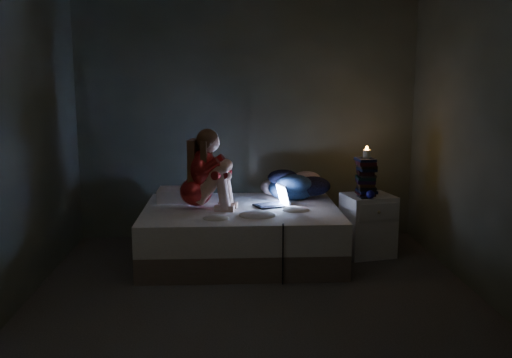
{
  "coord_description": "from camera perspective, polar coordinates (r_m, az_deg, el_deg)",
  "views": [
    {
      "loc": [
        -0.21,
        -4.13,
        1.73
      ],
      "look_at": [
        0.05,
        1.0,
        0.8
      ],
      "focal_mm": 39.54,
      "sensor_mm": 36.0,
      "label": 1
    }
  ],
  "objects": [
    {
      "name": "wall_back",
      "position": [
        6.06,
        -0.91,
        6.18
      ],
      "size": [
        3.6,
        0.02,
        2.6
      ],
      "primitive_type": "cube",
      "color": "#373F30",
      "rests_on": "ground"
    },
    {
      "name": "wall_right",
      "position": [
        4.62,
        23.1,
        4.1
      ],
      "size": [
        0.02,
        3.8,
        2.6
      ],
      "primitive_type": "cube",
      "color": "#373F30",
      "rests_on": "ground"
    },
    {
      "name": "woman",
      "position": [
        5.3,
        -6.12,
        1.05
      ],
      "size": [
        0.53,
        0.4,
        0.76
      ],
      "primitive_type": null,
      "rotation": [
        0.0,
        0.0,
        -0.21
      ],
      "color": "#A51416",
      "rests_on": "bed"
    },
    {
      "name": "wall_front",
      "position": [
        2.28,
        2.43,
        -0.61
      ],
      "size": [
        3.6,
        0.02,
        2.6
      ],
      "primitive_type": "cube",
      "color": "#373F30",
      "rests_on": "ground"
    },
    {
      "name": "clothes_pile",
      "position": [
        5.77,
        3.66,
        -0.44
      ],
      "size": [
        0.62,
        0.55,
        0.31
      ],
      "primitive_type": null,
      "rotation": [
        0.0,
        0.0,
        -0.31
      ],
      "color": "navy",
      "rests_on": "bed"
    },
    {
      "name": "phone",
      "position": [
        5.47,
        10.44,
        -1.75
      ],
      "size": [
        0.09,
        0.15,
        0.01
      ],
      "primitive_type": "cube",
      "rotation": [
        0.0,
        0.0,
        -0.15
      ],
      "color": "black",
      "rests_on": "nightstand"
    },
    {
      "name": "candle",
      "position": [
        5.54,
        11.12,
        2.42
      ],
      "size": [
        0.07,
        0.07,
        0.08
      ],
      "primitive_type": "cylinder",
      "color": "beige",
      "rests_on": "book_stack"
    },
    {
      "name": "bed",
      "position": [
        5.44,
        -1.51,
        -5.5
      ],
      "size": [
        1.84,
        1.38,
        0.51
      ],
      "primitive_type": null,
      "color": "silver",
      "rests_on": "ground"
    },
    {
      "name": "floor",
      "position": [
        4.49,
        0.01,
        -12.54
      ],
      "size": [
        3.6,
        3.8,
        0.02
      ],
      "primitive_type": "cube",
      "color": "#2F2D2B",
      "rests_on": "ground"
    },
    {
      "name": "pillow",
      "position": [
        5.7,
        -7.66,
        -1.58
      ],
      "size": [
        0.44,
        0.31,
        0.13
      ],
      "primitive_type": "cube",
      "color": "white",
      "rests_on": "bed"
    },
    {
      "name": "blue_orb",
      "position": [
        5.41,
        11.12,
        -1.53
      ],
      "size": [
        0.08,
        0.08,
        0.08
      ],
      "primitive_type": "sphere",
      "color": "navy",
      "rests_on": "nightstand"
    },
    {
      "name": "nightstand",
      "position": [
        5.65,
        11.23,
        -4.59
      ],
      "size": [
        0.53,
        0.49,
        0.6
      ],
      "primitive_type": "cube",
      "rotation": [
        0.0,
        0.0,
        0.22
      ],
      "color": "silver",
      "rests_on": "ground"
    },
    {
      "name": "wall_left",
      "position": [
        4.45,
        -23.99,
        3.84
      ],
      "size": [
        0.02,
        3.8,
        2.6
      ],
      "primitive_type": "cube",
      "color": "#373F30",
      "rests_on": "ground"
    },
    {
      "name": "book_stack",
      "position": [
        5.57,
        11.05,
        0.22
      ],
      "size": [
        0.19,
        0.25,
        0.35
      ],
      "primitive_type": null,
      "color": "black",
      "rests_on": "nightstand"
    },
    {
      "name": "laptop",
      "position": [
        5.4,
        1.52,
        -1.66
      ],
      "size": [
        0.37,
        0.32,
        0.22
      ],
      "primitive_type": null,
      "rotation": [
        0.0,
        0.0,
        0.39
      ],
      "color": "black",
      "rests_on": "bed"
    }
  ]
}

